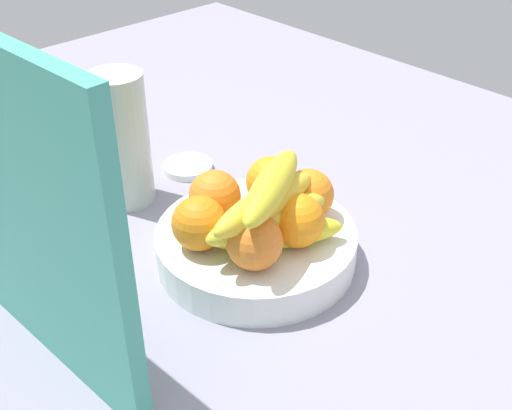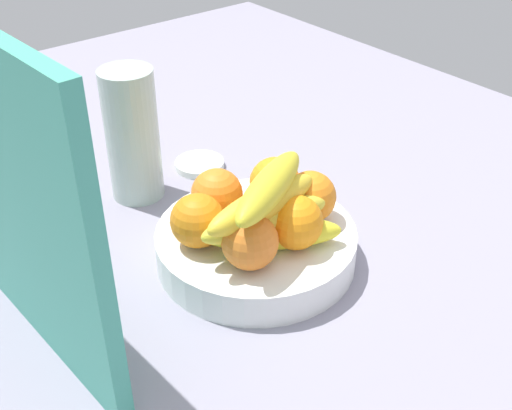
{
  "view_description": "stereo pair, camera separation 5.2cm",
  "coord_description": "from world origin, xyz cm",
  "px_view_note": "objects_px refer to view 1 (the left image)",
  "views": [
    {
      "loc": [
        -50.46,
        48.14,
        53.19
      ],
      "look_at": [
        -1.79,
        1.89,
        8.55
      ],
      "focal_mm": 45.42,
      "sensor_mm": 36.0,
      "label": 1
    },
    {
      "loc": [
        -53.9,
        44.23,
        53.19
      ],
      "look_at": [
        -1.79,
        1.89,
        8.55
      ],
      "focal_mm": 45.42,
      "sensor_mm": 36.0,
      "label": 2
    }
  ],
  "objects_px": {
    "orange_back_right": "(308,195)",
    "jar_lid": "(188,167)",
    "orange_top_stack": "(271,181)",
    "fruit_bowl": "(256,245)",
    "orange_front_left": "(215,196)",
    "orange_center": "(254,242)",
    "banana_bunch": "(270,211)",
    "orange_back_left": "(295,222)",
    "orange_front_right": "(199,223)",
    "thermos_tumbler": "(122,140)",
    "cutting_board": "(39,225)"
  },
  "relations": [
    {
      "from": "orange_back_right",
      "to": "jar_lid",
      "type": "distance_m",
      "value": 0.28
    },
    {
      "from": "orange_back_right",
      "to": "orange_top_stack",
      "type": "xyz_separation_m",
      "value": [
        0.06,
        0.01,
        0.0
      ]
    },
    {
      "from": "fruit_bowl",
      "to": "orange_front_left",
      "type": "bearing_deg",
      "value": 16.88
    },
    {
      "from": "orange_center",
      "to": "banana_bunch",
      "type": "bearing_deg",
      "value": -70.37
    },
    {
      "from": "fruit_bowl",
      "to": "orange_back_right",
      "type": "height_order",
      "value": "orange_back_right"
    },
    {
      "from": "orange_front_left",
      "to": "orange_back_left",
      "type": "xyz_separation_m",
      "value": [
        -0.11,
        -0.03,
        0.0
      ]
    },
    {
      "from": "orange_front_right",
      "to": "orange_back_left",
      "type": "bearing_deg",
      "value": -132.06
    },
    {
      "from": "orange_back_left",
      "to": "thermos_tumbler",
      "type": "distance_m",
      "value": 0.3
    },
    {
      "from": "orange_back_left",
      "to": "jar_lid",
      "type": "bearing_deg",
      "value": -12.33
    },
    {
      "from": "orange_back_right",
      "to": "orange_top_stack",
      "type": "relative_size",
      "value": 1.0
    },
    {
      "from": "banana_bunch",
      "to": "thermos_tumbler",
      "type": "xyz_separation_m",
      "value": [
        0.27,
        0.03,
        0.0
      ]
    },
    {
      "from": "orange_front_right",
      "to": "thermos_tumbler",
      "type": "distance_m",
      "value": 0.22
    },
    {
      "from": "fruit_bowl",
      "to": "banana_bunch",
      "type": "relative_size",
      "value": 1.45
    },
    {
      "from": "orange_top_stack",
      "to": "cutting_board",
      "type": "relative_size",
      "value": 0.19
    },
    {
      "from": "orange_back_right",
      "to": "thermos_tumbler",
      "type": "relative_size",
      "value": 0.34
    },
    {
      "from": "fruit_bowl",
      "to": "orange_center",
      "type": "xyz_separation_m",
      "value": [
        -0.05,
        0.05,
        0.06
      ]
    },
    {
      "from": "orange_back_left",
      "to": "cutting_board",
      "type": "relative_size",
      "value": 0.19
    },
    {
      "from": "orange_back_left",
      "to": "thermos_tumbler",
      "type": "bearing_deg",
      "value": 10.16
    },
    {
      "from": "orange_front_right",
      "to": "jar_lid",
      "type": "distance_m",
      "value": 0.28
    },
    {
      "from": "orange_front_left",
      "to": "banana_bunch",
      "type": "relative_size",
      "value": 0.38
    },
    {
      "from": "banana_bunch",
      "to": "thermos_tumbler",
      "type": "height_order",
      "value": "thermos_tumbler"
    },
    {
      "from": "cutting_board",
      "to": "thermos_tumbler",
      "type": "xyz_separation_m",
      "value": [
        0.22,
        -0.23,
        -0.08
      ]
    },
    {
      "from": "fruit_bowl",
      "to": "orange_back_left",
      "type": "relative_size",
      "value": 3.81
    },
    {
      "from": "orange_center",
      "to": "jar_lid",
      "type": "distance_m",
      "value": 0.33
    },
    {
      "from": "orange_back_left",
      "to": "jar_lid",
      "type": "height_order",
      "value": "orange_back_left"
    },
    {
      "from": "orange_back_right",
      "to": "cutting_board",
      "type": "bearing_deg",
      "value": 84.0
    },
    {
      "from": "orange_center",
      "to": "orange_back_left",
      "type": "relative_size",
      "value": 1.0
    },
    {
      "from": "fruit_bowl",
      "to": "orange_top_stack",
      "type": "xyz_separation_m",
      "value": [
        0.03,
        -0.06,
        0.06
      ]
    },
    {
      "from": "orange_front_right",
      "to": "orange_top_stack",
      "type": "relative_size",
      "value": 1.0
    },
    {
      "from": "fruit_bowl",
      "to": "orange_back_left",
      "type": "height_order",
      "value": "orange_back_left"
    },
    {
      "from": "orange_front_left",
      "to": "orange_back_right",
      "type": "bearing_deg",
      "value": -132.12
    },
    {
      "from": "orange_front_right",
      "to": "orange_back_right",
      "type": "height_order",
      "value": "same"
    },
    {
      "from": "orange_top_stack",
      "to": "banana_bunch",
      "type": "height_order",
      "value": "banana_bunch"
    },
    {
      "from": "orange_front_left",
      "to": "thermos_tumbler",
      "type": "bearing_deg",
      "value": 6.13
    },
    {
      "from": "fruit_bowl",
      "to": "banana_bunch",
      "type": "xyz_separation_m",
      "value": [
        -0.03,
        0.01,
        0.08
      ]
    },
    {
      "from": "fruit_bowl",
      "to": "orange_top_stack",
      "type": "bearing_deg",
      "value": -60.48
    },
    {
      "from": "fruit_bowl",
      "to": "orange_front_left",
      "type": "xyz_separation_m",
      "value": [
        0.06,
        0.02,
        0.06
      ]
    },
    {
      "from": "orange_top_stack",
      "to": "jar_lid",
      "type": "distance_m",
      "value": 0.22
    },
    {
      "from": "orange_center",
      "to": "jar_lid",
      "type": "height_order",
      "value": "orange_center"
    },
    {
      "from": "orange_front_right",
      "to": "orange_back_right",
      "type": "distance_m",
      "value": 0.15
    },
    {
      "from": "orange_back_right",
      "to": "orange_front_right",
      "type": "bearing_deg",
      "value": 71.7
    },
    {
      "from": "orange_top_stack",
      "to": "thermos_tumbler",
      "type": "bearing_deg",
      "value": 25.44
    },
    {
      "from": "jar_lid",
      "to": "banana_bunch",
      "type": "bearing_deg",
      "value": 162.09
    },
    {
      "from": "banana_bunch",
      "to": "jar_lid",
      "type": "xyz_separation_m",
      "value": [
        0.28,
        -0.09,
        -0.09
      ]
    },
    {
      "from": "orange_back_right",
      "to": "banana_bunch",
      "type": "height_order",
      "value": "banana_bunch"
    },
    {
      "from": "orange_front_right",
      "to": "cutting_board",
      "type": "bearing_deg",
      "value": 93.34
    },
    {
      "from": "orange_back_right",
      "to": "orange_top_stack",
      "type": "distance_m",
      "value": 0.06
    },
    {
      "from": "orange_back_right",
      "to": "orange_back_left",
      "type": "bearing_deg",
      "value": 118.54
    },
    {
      "from": "orange_back_left",
      "to": "orange_center",
      "type": "bearing_deg",
      "value": 85.75
    },
    {
      "from": "orange_back_left",
      "to": "cutting_board",
      "type": "distance_m",
      "value": 0.31
    }
  ]
}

